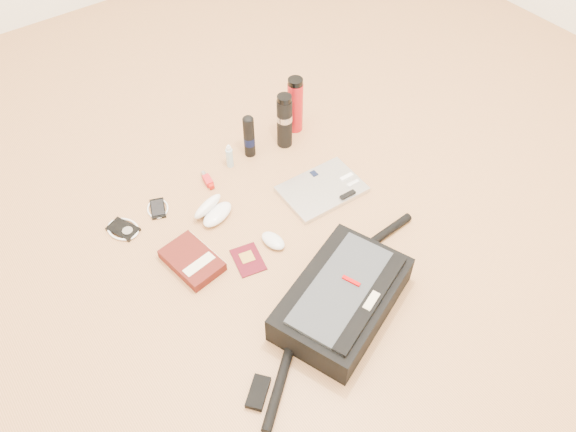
# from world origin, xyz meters

# --- Properties ---
(ground) EXTENTS (4.00, 4.00, 0.00)m
(ground) POSITION_xyz_m (0.00, 0.00, 0.00)
(ground) COLOR #B97F4D
(ground) RESTS_ON ground
(messenger_bag) EXTENTS (0.88, 0.42, 0.13)m
(messenger_bag) POSITION_xyz_m (-0.03, -0.31, 0.06)
(messenger_bag) COLOR black
(messenger_bag) RESTS_ON ground
(laptop) EXTENTS (0.32, 0.23, 0.03)m
(laptop) POSITION_xyz_m (0.25, 0.13, 0.01)
(laptop) COLOR silver
(laptop) RESTS_ON ground
(book) EXTENTS (0.17, 0.23, 0.04)m
(book) POSITION_xyz_m (-0.33, 0.13, 0.02)
(book) COLOR #47110D
(book) RESTS_ON ground
(passport) EXTENTS (0.12, 0.15, 0.01)m
(passport) POSITION_xyz_m (-0.16, 0.03, 0.00)
(passport) COLOR #480812
(passport) RESTS_ON ground
(mouse) EXTENTS (0.07, 0.11, 0.03)m
(mouse) POSITION_xyz_m (-0.05, 0.04, 0.02)
(mouse) COLOR silver
(mouse) RESTS_ON ground
(sunglasses_case) EXTENTS (0.17, 0.16, 0.08)m
(sunglasses_case) POSITION_xyz_m (-0.15, 0.28, 0.03)
(sunglasses_case) COLOR white
(sunglasses_case) RESTS_ON ground
(ipod) EXTENTS (0.13, 0.13, 0.01)m
(ipod) POSITION_xyz_m (-0.45, 0.41, 0.01)
(ipod) COLOR black
(ipod) RESTS_ON ground
(phone) EXTENTS (0.10, 0.11, 0.01)m
(phone) POSITION_xyz_m (-0.30, 0.43, 0.01)
(phone) COLOR black
(phone) RESTS_ON ground
(inhaler) EXTENTS (0.04, 0.10, 0.02)m
(inhaler) POSITION_xyz_m (-0.08, 0.44, 0.01)
(inhaler) COLOR red
(inhaler) RESTS_ON ground
(spray_bottle) EXTENTS (0.03, 0.03, 0.11)m
(spray_bottle) POSITION_xyz_m (0.04, 0.47, 0.05)
(spray_bottle) COLOR #9FC5D4
(spray_bottle) RESTS_ON ground
(aerosol_can) EXTENTS (0.05, 0.05, 0.19)m
(aerosol_can) POSITION_xyz_m (0.14, 0.48, 0.10)
(aerosol_can) COLOR black
(aerosol_can) RESTS_ON ground
(thermos_black) EXTENTS (0.08, 0.08, 0.24)m
(thermos_black) POSITION_xyz_m (0.30, 0.44, 0.12)
(thermos_black) COLOR black
(thermos_black) RESTS_ON ground
(thermos_red) EXTENTS (0.08, 0.08, 0.25)m
(thermos_red) POSITION_xyz_m (0.39, 0.49, 0.12)
(thermos_red) COLOR #AC141A
(thermos_red) RESTS_ON ground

